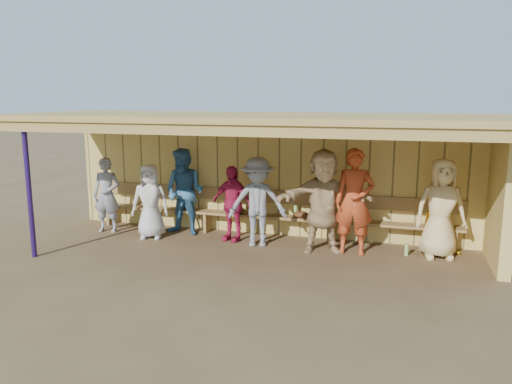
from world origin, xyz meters
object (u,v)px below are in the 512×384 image
Objects in this scene: bench at (267,210)px; player_b at (150,201)px; player_d at (232,203)px; player_g at (354,202)px; player_c at (185,192)px; player_h at (441,208)px; player_a at (107,195)px; player_f at (323,201)px; player_e at (258,202)px.

player_b is at bearing -159.82° from bench.
player_g reaches higher than player_d.
player_b is at bearing 179.01° from player_g.
player_c is at bearing 22.92° from player_b.
player_h is (5.49, 0.31, 0.14)m from player_b.
player_f is (4.55, -0.08, 0.16)m from player_a.
bench is at bearing 1.74° from player_a.
player_e is at bearing 161.86° from player_f.
player_a is 3.31m from player_e.
player_a reaches higher than player_b.
player_g is at bearing -12.06° from player_f.
player_c is 0.93× the size of player_g.
player_f is 1.07× the size of player_h.
player_g reaches higher than player_e.
player_b is 0.20× the size of bench.
player_e is at bearing -88.70° from bench.
player_d is at bearing -137.83° from bench.
player_f is 0.25× the size of bench.
bench is (-0.02, 0.71, -0.32)m from player_e.
player_b is (1.09, -0.15, -0.04)m from player_a.
player_e is 0.89× the size of player_g.
player_g is (1.80, 0.03, 0.11)m from player_e.
player_g reaches higher than player_f.
bench is at bearing 159.00° from player_h.
bench is (3.29, 0.66, -0.26)m from player_a.
player_d is 0.20× the size of bench.
player_h reaches higher than bench.
player_e is 1.80m from player_g.
player_d is 0.80m from bench.
player_f is 0.55m from player_g.
player_c is 4.94m from player_h.
player_b is at bearing -17.46° from player_a.
player_c is 2.93m from player_f.
player_d is at bearing 146.65° from player_e.
player_h is (1.48, 0.19, -0.07)m from player_g.
player_f is at bearing -14.97° from player_b.
player_d is (1.63, 0.29, -0.00)m from player_b.
player_d is at bearing 155.94° from player_f.
player_a is 4.55m from player_f.
player_e is at bearing 178.22° from player_g.
player_f is at bearing -177.56° from player_g.
player_d is 0.84× the size of player_h.
player_h is at bearing 14.22° from player_d.
player_b is at bearing 170.82° from player_h.
bench is (0.57, 0.52, -0.22)m from player_d.
player_g is at bearing 0.66° from player_c.
bench is (-3.29, 0.49, -0.36)m from player_h.
bench is at bearing 3.99° from player_b.
player_h reaches higher than player_a.
player_d is at bearing -2.18° from player_c.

